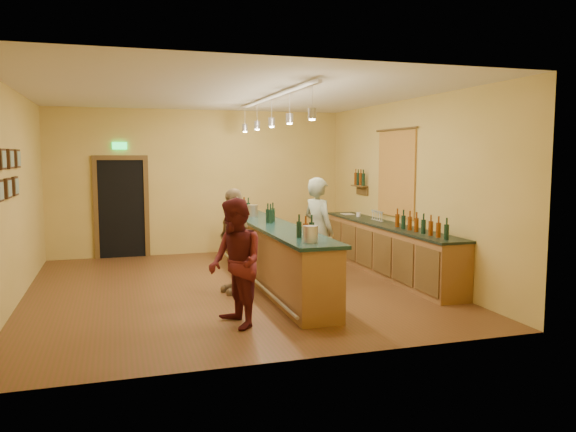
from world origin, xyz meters
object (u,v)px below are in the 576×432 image
object	(u,v)px
customer_a	(236,263)
customer_b	(234,241)
bartender	(318,231)
back_counter	(388,248)
tasting_bar	(272,250)
bar_stool	(325,242)

from	to	relation	value
customer_a	customer_b	size ratio (longest dim) A/B	0.99
customer_b	customer_a	bearing A→B (deg)	-22.86
bartender	customer_b	world-z (taller)	bartender
back_counter	tasting_bar	bearing A→B (deg)	-175.44
bartender	bar_stool	xyz separation A→B (m)	(0.53, 1.08, -0.37)
tasting_bar	customer_b	world-z (taller)	customer_b
back_counter	customer_b	bearing A→B (deg)	-170.10
tasting_bar	back_counter	bearing A→B (deg)	4.56
tasting_bar	bar_stool	distance (m)	1.57
tasting_bar	bartender	world-z (taller)	bartender
back_counter	tasting_bar	distance (m)	2.28
customer_a	back_counter	bearing A→B (deg)	113.42
back_counter	customer_b	xyz separation A→B (m)	(-2.99, -0.52, 0.35)
back_counter	customer_b	distance (m)	3.06
back_counter	bar_stool	size ratio (longest dim) A/B	6.58
customer_a	bar_stool	xyz separation A→B (m)	(2.37, 3.03, -0.29)
back_counter	customer_a	size ratio (longest dim) A/B	2.73
customer_b	bartender	bearing A→B (deg)	83.73
back_counter	tasting_bar	world-z (taller)	tasting_bar
customer_a	bar_stool	distance (m)	3.85
bartender	customer_b	xyz separation A→B (m)	(-1.49, -0.14, -0.07)
tasting_bar	bartender	distance (m)	0.85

